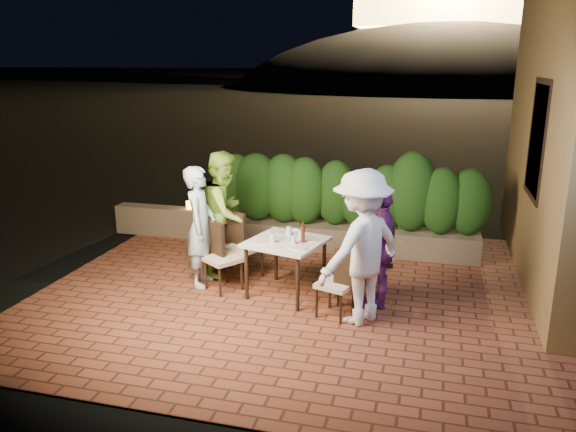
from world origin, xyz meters
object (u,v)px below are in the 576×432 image
(diner_blue, at_px, (200,227))
(diner_white, at_px, (362,247))
(dining_table, at_px, (286,268))
(diner_green, at_px, (225,213))
(diner_purple, at_px, (381,248))
(bowl, at_px, (294,232))
(chair_left_back, at_px, (244,246))
(parapet_lamp, at_px, (189,205))
(chair_right_front, at_px, (335,283))
(chair_right_back, at_px, (356,264))
(beer_bottle, at_px, (303,232))
(chair_left_front, at_px, (223,257))

(diner_blue, height_order, diner_white, diner_white)
(diner_white, bearing_deg, dining_table, -79.59)
(diner_green, height_order, diner_purple, diner_green)
(bowl, relative_size, chair_left_back, 0.18)
(diner_blue, relative_size, parapet_lamp, 11.81)
(chair_right_front, relative_size, diner_green, 0.48)
(diner_blue, height_order, parapet_lamp, diner_blue)
(dining_table, distance_m, chair_left_back, 0.85)
(dining_table, distance_m, parapet_lamp, 3.04)
(diner_green, distance_m, parapet_lamp, 1.90)
(chair_right_front, xyz_separation_m, chair_right_back, (0.18, 0.48, 0.09))
(beer_bottle, relative_size, diner_purple, 0.18)
(beer_bottle, height_order, diner_purple, diner_purple)
(diner_purple, bearing_deg, chair_left_front, -94.44)
(diner_white, bearing_deg, parapet_lamp, -90.29)
(beer_bottle, bearing_deg, chair_right_back, 2.82)
(beer_bottle, distance_m, diner_blue, 1.45)
(beer_bottle, relative_size, parapet_lamp, 1.96)
(diner_green, xyz_separation_m, parapet_lamp, (-1.22, 1.42, -0.32))
(diner_white, height_order, parapet_lamp, diner_white)
(chair_left_front, xyz_separation_m, diner_purple, (2.07, 0.05, 0.30))
(diner_green, bearing_deg, chair_left_front, -161.78)
(chair_right_front, height_order, diner_blue, diner_blue)
(chair_left_front, relative_size, diner_white, 0.50)
(bowl, bearing_deg, dining_table, -93.29)
(beer_bottle, bearing_deg, parapet_lamp, 140.96)
(beer_bottle, xyz_separation_m, diner_purple, (0.98, 0.02, -0.13))
(beer_bottle, bearing_deg, chair_left_back, 154.28)
(chair_right_front, bearing_deg, beer_bottle, -23.00)
(dining_table, xyz_separation_m, chair_right_back, (0.92, 0.01, 0.14))
(chair_left_front, height_order, diner_white, diner_white)
(chair_left_back, height_order, diner_white, diner_white)
(beer_bottle, distance_m, diner_white, 0.95)
(chair_right_front, xyz_separation_m, diner_white, (0.30, -0.05, 0.48))
(chair_left_front, distance_m, chair_right_front, 1.65)
(beer_bottle, bearing_deg, diner_purple, 1.44)
(beer_bottle, height_order, diner_green, diner_green)
(chair_left_front, distance_m, chair_left_back, 0.50)
(dining_table, relative_size, chair_left_back, 0.96)
(bowl, distance_m, chair_right_back, 0.99)
(chair_left_back, xyz_separation_m, diner_white, (1.77, -0.95, 0.44))
(beer_bottle, distance_m, diner_green, 1.43)
(chair_left_front, distance_m, chair_right_back, 1.77)
(dining_table, height_order, parapet_lamp, dining_table)
(diner_green, bearing_deg, beer_bottle, -114.92)
(chair_left_front, bearing_deg, dining_table, 38.43)
(chair_right_back, bearing_deg, bowl, -24.57)
(chair_left_back, bearing_deg, parapet_lamp, 158.72)
(dining_table, xyz_separation_m, chair_left_front, (-0.86, -0.05, 0.08))
(bowl, xyz_separation_m, chair_left_front, (-0.88, -0.39, -0.31))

